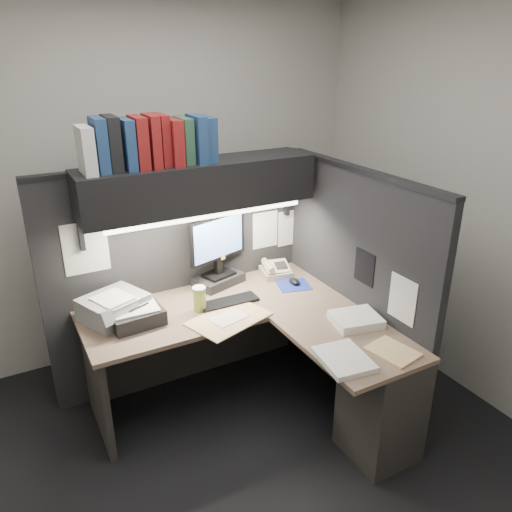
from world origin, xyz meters
name	(u,v)px	position (x,y,z in m)	size (l,w,h in m)	color
floor	(237,448)	(0.00, 0.00, 0.00)	(3.50, 3.50, 0.00)	black
wall_back	(147,184)	(0.00, 1.50, 1.35)	(3.50, 0.04, 2.70)	#BAB8B1
wall_front	(472,422)	(0.00, -1.50, 1.35)	(3.50, 0.04, 2.70)	#BAB8B1
wall_right	(466,202)	(1.75, 0.00, 1.35)	(0.04, 3.00, 2.70)	#BAB8B1
partition_back	(181,276)	(0.03, 0.93, 0.80)	(1.90, 0.06, 1.60)	black
partition_right	(353,289)	(0.98, 0.18, 0.80)	(0.06, 1.50, 1.60)	black
desk	(297,370)	(0.43, 0.00, 0.44)	(1.70, 1.53, 0.73)	#7B624E
overhead_shelf	(199,185)	(0.12, 0.75, 1.50)	(1.55, 0.34, 0.30)	black
task_light_tube	(209,216)	(0.12, 0.61, 1.33)	(0.04, 0.04, 1.32)	white
monitor	(218,258)	(0.27, 0.82, 0.94)	(0.47, 0.31, 0.52)	black
keyboard	(229,302)	(0.21, 0.52, 0.74)	(0.40, 0.13, 0.02)	black
mousepad	(294,285)	(0.74, 0.54, 0.73)	(0.23, 0.21, 0.00)	#1B2C97
mouse	(294,281)	(0.75, 0.55, 0.75)	(0.06, 0.10, 0.04)	black
telephone	(276,270)	(0.71, 0.75, 0.77)	(0.21, 0.21, 0.08)	#B4A88A
coffee_cup	(199,299)	(0.00, 0.52, 0.81)	(0.08, 0.08, 0.16)	#B3AB47
printer	(114,307)	(-0.51, 0.69, 0.80)	(0.37, 0.31, 0.15)	gray
notebook_stack	(135,316)	(-0.41, 0.56, 0.78)	(0.32, 0.26, 0.10)	black
open_folder	(229,319)	(0.11, 0.32, 0.73)	(0.49, 0.32, 0.01)	#E2B87F
paper_stack_a	(356,319)	(0.78, -0.10, 0.76)	(0.28, 0.24, 0.05)	white
paper_stack_b	(344,359)	(0.46, -0.40, 0.75)	(0.25, 0.31, 0.03)	white
manila_stack	(393,352)	(0.76, -0.46, 0.74)	(0.20, 0.26, 0.01)	#E2B87F
binder_row	(149,142)	(-0.18, 0.75, 1.80)	(0.81, 0.26, 0.31)	silver
pinned_papers	(254,251)	(0.42, 0.56, 1.05)	(1.76, 1.31, 0.51)	white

